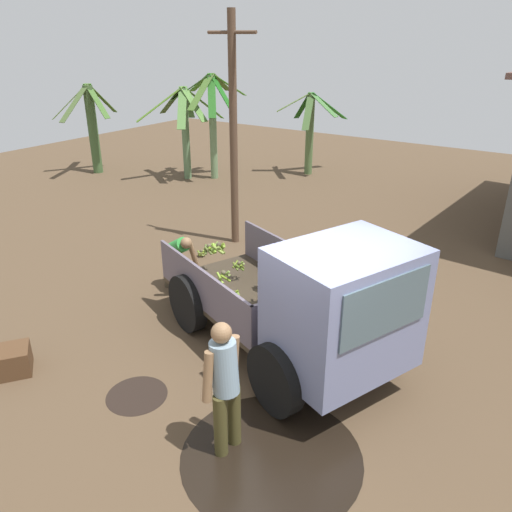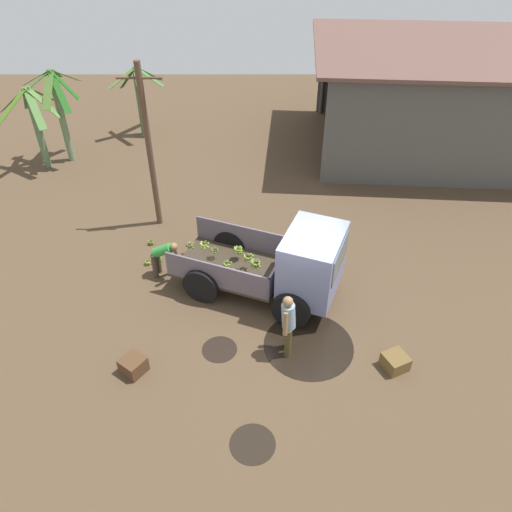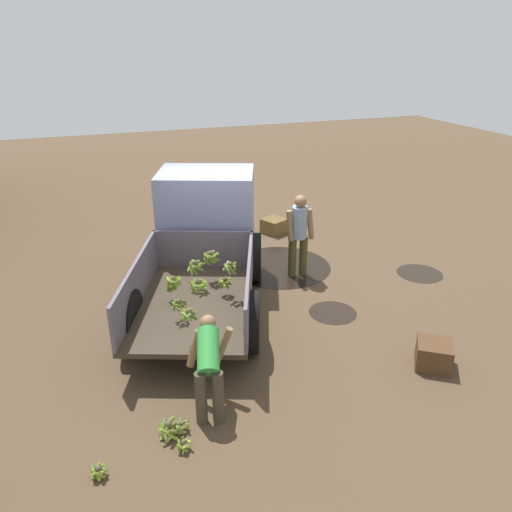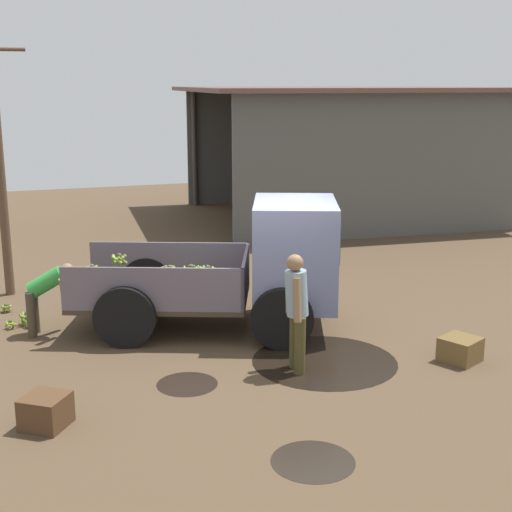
# 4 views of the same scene
# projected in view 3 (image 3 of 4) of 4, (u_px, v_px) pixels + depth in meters

# --- Properties ---
(ground) EXTENTS (36.00, 36.00, 0.00)m
(ground) POSITION_uv_depth(u_px,v_px,m) (225.00, 283.00, 9.83)
(ground) COLOR brown
(mud_patch_0) EXTENTS (0.84, 0.84, 0.01)m
(mud_patch_0) POSITION_uv_depth(u_px,v_px,m) (333.00, 313.00, 8.76)
(mud_patch_0) COLOR black
(mud_patch_0) RESTS_ON ground
(mud_patch_1) EXTENTS (0.92, 0.92, 0.01)m
(mud_patch_1) POSITION_uv_depth(u_px,v_px,m) (420.00, 273.00, 10.21)
(mud_patch_1) COLOR black
(mud_patch_1) RESTS_ON ground
(mud_patch_2) EXTENTS (2.14, 2.14, 0.01)m
(mud_patch_2) POSITION_uv_depth(u_px,v_px,m) (280.00, 266.00, 10.53)
(mud_patch_2) COLOR black
(mud_patch_2) RESTS_ON ground
(cargo_truck) EXTENTS (4.62, 3.24, 2.15)m
(cargo_truck) POSITION_uv_depth(u_px,v_px,m) (205.00, 232.00, 9.28)
(cargo_truck) COLOR #392F22
(cargo_truck) RESTS_ON ground
(person_foreground_visitor) EXTENTS (0.38, 0.59, 1.70)m
(person_foreground_visitor) POSITION_uv_depth(u_px,v_px,m) (299.00, 232.00, 9.75)
(person_foreground_visitor) COLOR #433E1E
(person_foreground_visitor) RESTS_ON ground
(person_worker_loading) EXTENTS (0.79, 0.67, 1.19)m
(person_worker_loading) POSITION_uv_depth(u_px,v_px,m) (209.00, 363.00, 6.20)
(person_worker_loading) COLOR #413829
(person_worker_loading) RESTS_ON ground
(banana_bunch_on_ground_0) EXTENTS (0.20, 0.20, 0.16)m
(banana_bunch_on_ground_0) POSITION_uv_depth(u_px,v_px,m) (184.00, 444.00, 5.80)
(banana_bunch_on_ground_0) COLOR #4C4531
(banana_bunch_on_ground_0) RESTS_ON ground
(banana_bunch_on_ground_1) EXTENTS (0.28, 0.27, 0.24)m
(banana_bunch_on_ground_1) POSITION_uv_depth(u_px,v_px,m) (169.00, 428.00, 5.98)
(banana_bunch_on_ground_1) COLOR brown
(banana_bunch_on_ground_1) RESTS_ON ground
(banana_bunch_on_ground_2) EXTENTS (0.20, 0.20, 0.16)m
(banana_bunch_on_ground_2) POSITION_uv_depth(u_px,v_px,m) (182.00, 425.00, 6.08)
(banana_bunch_on_ground_2) COLOR brown
(banana_bunch_on_ground_2) RESTS_ON ground
(banana_bunch_on_ground_3) EXTENTS (0.19, 0.20, 0.17)m
(banana_bunch_on_ground_3) POSITION_uv_depth(u_px,v_px,m) (99.00, 471.00, 5.45)
(banana_bunch_on_ground_3) COLOR #4C4431
(banana_bunch_on_ground_3) RESTS_ON ground
(wooden_crate_0) EXTENTS (0.69, 0.69, 0.39)m
(wooden_crate_0) POSITION_uv_depth(u_px,v_px,m) (434.00, 355.00, 7.27)
(wooden_crate_0) COLOR #4E331E
(wooden_crate_0) RESTS_ON ground
(wooden_crate_1) EXTENTS (0.67, 0.67, 0.36)m
(wooden_crate_1) POSITION_uv_depth(u_px,v_px,m) (274.00, 226.00, 12.28)
(wooden_crate_1) COLOR brown
(wooden_crate_1) RESTS_ON ground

